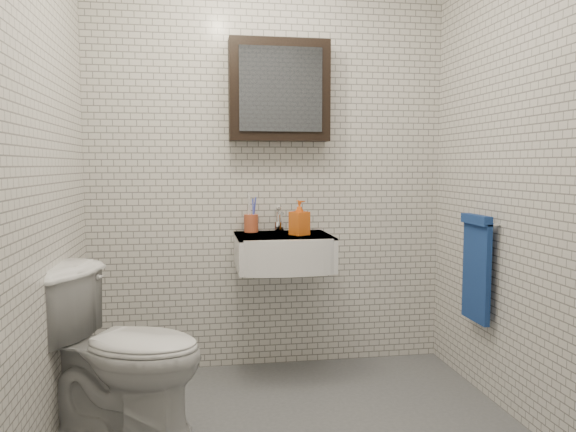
{
  "coord_description": "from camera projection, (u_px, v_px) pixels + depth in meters",
  "views": [
    {
      "loc": [
        -0.45,
        -2.44,
        1.25
      ],
      "look_at": [
        0.03,
        0.45,
        0.99
      ],
      "focal_mm": 35.0,
      "sensor_mm": 36.0,
      "label": 1
    }
  ],
  "objects": [
    {
      "name": "soap_bottle",
      "position": [
        299.0,
        218.0,
        3.26
      ],
      "size": [
        0.13,
        0.13,
        0.2
      ],
      "primitive_type": "imported",
      "rotation": [
        0.0,
        0.0,
        0.52
      ],
      "color": "#E64C18",
      "rests_on": "washbasin"
    },
    {
      "name": "towel_rail",
      "position": [
        477.0,
        264.0,
        3.03
      ],
      "size": [
        0.09,
        0.3,
        0.58
      ],
      "color": "silver",
      "rests_on": "room_shell"
    },
    {
      "name": "toothbrush_cup",
      "position": [
        251.0,
        222.0,
        3.41
      ],
      "size": [
        0.09,
        0.09,
        0.24
      ],
      "rotation": [
        0.0,
        0.0,
        -0.01
      ],
      "color": "#B74E2D",
      "rests_on": "washbasin"
    },
    {
      "name": "faucet",
      "position": [
        279.0,
        221.0,
        3.43
      ],
      "size": [
        0.06,
        0.2,
        0.15
      ],
      "color": "silver",
      "rests_on": "washbasin"
    },
    {
      "name": "washbasin",
      "position": [
        284.0,
        252.0,
        3.25
      ],
      "size": [
        0.55,
        0.5,
        0.2
      ],
      "color": "white",
      "rests_on": "room_shell"
    },
    {
      "name": "mirror_cabinet",
      "position": [
        279.0,
        91.0,
        3.35
      ],
      "size": [
        0.6,
        0.15,
        0.6
      ],
      "color": "black",
      "rests_on": "room_shell"
    },
    {
      "name": "room_shell",
      "position": [
        299.0,
        117.0,
        2.45
      ],
      "size": [
        2.22,
        2.02,
        2.51
      ],
      "color": "silver",
      "rests_on": "ground"
    },
    {
      "name": "toilet",
      "position": [
        122.0,
        351.0,
        2.6
      ],
      "size": [
        0.88,
        0.71,
        0.79
      ],
      "primitive_type": "imported",
      "rotation": [
        0.0,
        0.0,
        1.17
      ],
      "color": "white",
      "rests_on": "ground"
    }
  ]
}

